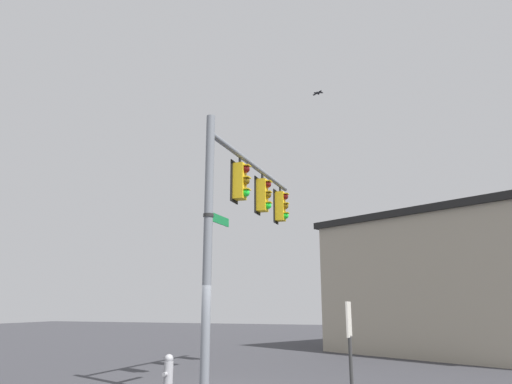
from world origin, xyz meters
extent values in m
cylinder|color=slate|center=(0.00, 0.00, 3.37)|extent=(0.22, 0.22, 6.74)
cylinder|color=slate|center=(-3.11, 0.13, 6.27)|extent=(6.23, 0.42, 0.16)
cylinder|color=black|center=(-1.90, 0.08, 6.11)|extent=(0.08, 0.08, 0.18)
cube|color=gold|center=(-1.90, 0.08, 5.49)|extent=(0.36, 0.30, 1.05)
sphere|color=#590F0F|center=(-1.90, 0.27, 5.84)|extent=(0.22, 0.22, 0.22)
cube|color=gold|center=(-1.90, 0.29, 5.94)|extent=(0.24, 0.20, 0.03)
sphere|color=brown|center=(-1.90, 0.27, 5.49)|extent=(0.22, 0.22, 0.22)
cube|color=gold|center=(-1.90, 0.29, 5.59)|extent=(0.24, 0.20, 0.03)
sphere|color=#1EE533|center=(-1.90, 0.27, 5.14)|extent=(0.22, 0.22, 0.22)
cube|color=gold|center=(-1.90, 0.29, 5.24)|extent=(0.24, 0.20, 0.03)
cube|color=black|center=(-1.90, -0.09, 5.49)|extent=(0.54, 0.03, 1.22)
cylinder|color=black|center=(-3.75, 0.16, 6.11)|extent=(0.08, 0.08, 0.18)
cube|color=gold|center=(-3.75, 0.16, 5.49)|extent=(0.36, 0.30, 1.05)
sphere|color=#590F0F|center=(-3.75, 0.35, 5.84)|extent=(0.22, 0.22, 0.22)
cube|color=gold|center=(-3.75, 0.37, 5.94)|extent=(0.24, 0.20, 0.03)
sphere|color=brown|center=(-3.75, 0.35, 5.49)|extent=(0.22, 0.22, 0.22)
cube|color=gold|center=(-3.75, 0.37, 5.59)|extent=(0.24, 0.20, 0.03)
sphere|color=#1EE533|center=(-3.75, 0.35, 5.14)|extent=(0.22, 0.22, 0.22)
cube|color=gold|center=(-3.75, 0.37, 5.24)|extent=(0.24, 0.20, 0.03)
cube|color=black|center=(-3.75, -0.01, 5.49)|extent=(0.54, 0.03, 1.22)
cylinder|color=black|center=(-5.61, 0.23, 6.11)|extent=(0.08, 0.08, 0.18)
cube|color=gold|center=(-5.61, 0.23, 5.49)|extent=(0.36, 0.30, 1.05)
sphere|color=#590F0F|center=(-5.61, 0.42, 5.84)|extent=(0.22, 0.22, 0.22)
cube|color=gold|center=(-5.61, 0.44, 5.94)|extent=(0.24, 0.20, 0.03)
sphere|color=brown|center=(-5.61, 0.42, 5.49)|extent=(0.22, 0.22, 0.22)
cube|color=gold|center=(-5.61, 0.44, 5.59)|extent=(0.24, 0.20, 0.03)
sphere|color=#1EE533|center=(-5.61, 0.42, 5.14)|extent=(0.22, 0.22, 0.22)
cube|color=gold|center=(-5.61, 0.44, 5.24)|extent=(0.24, 0.20, 0.03)
cube|color=black|center=(-5.61, 0.06, 5.49)|extent=(0.54, 0.03, 1.22)
cube|color=#147238|center=(-0.64, 0.03, 4.16)|extent=(1.03, 0.07, 0.22)
cube|color=white|center=(-0.64, 0.01, 4.16)|extent=(1.03, 0.05, 0.04)
cylinder|color=#262626|center=(0.00, 0.00, 4.16)|extent=(0.26, 0.26, 0.08)
ellipsoid|color=black|center=(-4.21, 1.99, 9.00)|extent=(0.22, 0.11, 0.07)
cube|color=black|center=(-4.21, 2.01, 9.01)|extent=(0.11, 0.32, 0.08)
cube|color=black|center=(-4.22, 1.97, 9.01)|extent=(0.11, 0.31, 0.11)
cube|color=#A89E89|center=(-12.45, 7.00, 2.81)|extent=(11.87, 13.18, 5.62)
cube|color=#193F1E|center=(-15.97, 8.98, 3.09)|extent=(5.69, 9.06, 0.30)
cube|color=black|center=(-12.45, 7.00, 5.77)|extent=(12.35, 13.71, 0.30)
cylinder|color=#4C3823|center=(-16.64, 6.88, 1.63)|extent=(0.37, 0.37, 3.26)
sphere|color=#28602D|center=(-16.64, 6.88, 4.43)|extent=(3.34, 3.34, 3.34)
cylinder|color=#99999E|center=(-1.10, -1.52, 0.33)|extent=(0.24, 0.24, 0.65)
sphere|color=#99999E|center=(-1.10, -1.52, 0.71)|extent=(0.23, 0.23, 0.23)
cylinder|color=#99999E|center=(-0.93, -1.52, 0.36)|extent=(0.12, 0.10, 0.10)
cylinder|color=#333333|center=(-0.68, 3.16, 0.70)|extent=(0.08, 0.08, 1.40)
cube|color=silver|center=(-0.68, 3.16, 1.75)|extent=(0.60, 0.04, 0.76)
camera|label=1|loc=(10.04, 4.63, 2.06)|focal=32.42mm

